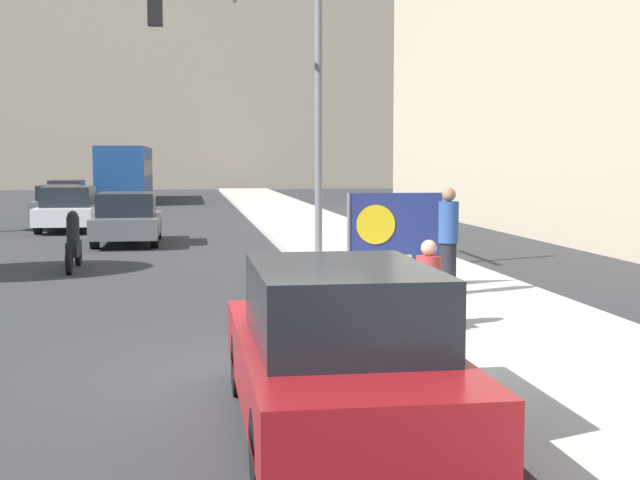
{
  "coord_description": "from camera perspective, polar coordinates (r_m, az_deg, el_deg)",
  "views": [
    {
      "loc": [
        -0.92,
        -9.94,
        2.45
      ],
      "look_at": [
        1.01,
        2.92,
        1.27
      ],
      "focal_mm": 50.0,
      "sensor_mm": 36.0,
      "label": 1
    }
  ],
  "objects": [
    {
      "name": "ground_plane",
      "position": [
        10.28,
        -3.17,
        -8.6
      ],
      "size": [
        160.0,
        160.0,
        0.0
      ],
      "primitive_type": "plane",
      "color": "#303033"
    },
    {
      "name": "sidewalk_curb",
      "position": [
        25.43,
        1.34,
        -0.15
      ],
      "size": [
        3.75,
        90.0,
        0.16
      ],
      "primitive_type": "cube",
      "color": "#B7B2A8",
      "rests_on": "ground_plane"
    },
    {
      "name": "seated_protester",
      "position": [
        12.14,
        6.96,
        -2.64
      ],
      "size": [
        1.0,
        0.77,
        1.2
      ],
      "rotation": [
        0.0,
        0.0,
        -0.3
      ],
      "color": "#474C56",
      "rests_on": "sidewalk_curb"
    },
    {
      "name": "jogger_on_sidewalk",
      "position": [
        15.17,
        8.21,
        0.01
      ],
      "size": [
        0.34,
        0.34,
        1.81
      ],
      "rotation": [
        0.0,
        0.0,
        3.66
      ],
      "color": "black",
      "rests_on": "sidewalk_curb"
    },
    {
      "name": "protest_banner",
      "position": [
        15.88,
        4.86,
        0.16
      ],
      "size": [
        1.79,
        0.06,
        1.69
      ],
      "color": "slate",
      "rests_on": "sidewalk_curb"
    },
    {
      "name": "traffic_light_pole",
      "position": [
        19.01,
        -3.86,
        10.89
      ],
      "size": [
        3.61,
        3.38,
        6.16
      ],
      "color": "slate",
      "rests_on": "sidewalk_curb"
    },
    {
      "name": "parked_car_curbside",
      "position": [
        7.97,
        1.21,
        -7.08
      ],
      "size": [
        1.75,
        4.48,
        1.53
      ],
      "color": "maroon",
      "rests_on": "ground_plane"
    },
    {
      "name": "car_on_road_nearest",
      "position": [
        26.28,
        -12.23,
        1.35
      ],
      "size": [
        1.83,
        4.36,
        1.49
      ],
      "color": "#565B60",
      "rests_on": "ground_plane"
    },
    {
      "name": "car_on_road_midblock",
      "position": [
        31.66,
        -15.76,
        1.93
      ],
      "size": [
        1.88,
        4.45,
        1.53
      ],
      "color": "silver",
      "rests_on": "ground_plane"
    },
    {
      "name": "car_on_road_distant",
      "position": [
        38.43,
        -16.3,
        2.38
      ],
      "size": [
        1.83,
        4.42,
        1.38
      ],
      "color": "#565B60",
      "rests_on": "ground_plane"
    },
    {
      "name": "car_on_road_far_lane",
      "position": [
        46.71,
        -15.87,
        2.86
      ],
      "size": [
        1.81,
        4.58,
        1.4
      ],
      "color": "silver",
      "rests_on": "ground_plane"
    },
    {
      "name": "city_bus_on_road",
      "position": [
        53.17,
        -12.3,
        4.4
      ],
      "size": [
        2.58,
        12.22,
        3.14
      ],
      "color": "navy",
      "rests_on": "ground_plane"
    },
    {
      "name": "motorcycle_on_road",
      "position": [
        20.4,
        -15.5,
        -0.31
      ],
      "size": [
        0.28,
        2.23,
        1.32
      ],
      "color": "black",
      "rests_on": "ground_plane"
    }
  ]
}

